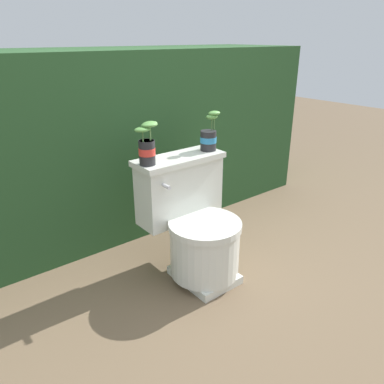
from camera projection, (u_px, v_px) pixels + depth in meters
The scene contains 5 objects.
ground_plane at pixel (221, 276), 2.14m from camera, with size 12.00×12.00×0.00m, color brown.
hedge_backdrop at pixel (122, 137), 2.69m from camera, with size 2.87×0.82×1.20m.
toilet at pixel (195, 224), 2.07m from camera, with size 0.51×0.52×0.67m.
potted_plant_left at pixel (147, 146), 1.85m from camera, with size 0.13×0.08×0.22m.
potted_plant_midleft at pixel (209, 136), 2.10m from camera, with size 0.12×0.09×0.22m.
Camera 1 is at (-1.25, -1.29, 1.27)m, focal length 35.00 mm.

